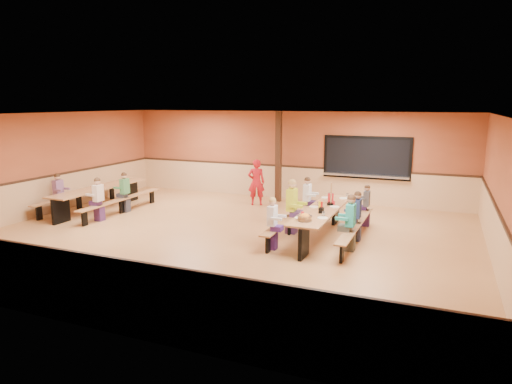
% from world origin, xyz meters
% --- Properties ---
extents(ground, '(12.00, 12.00, 0.00)m').
position_xyz_m(ground, '(0.00, 0.00, 0.00)').
color(ground, '#A46B3E').
rests_on(ground, ground).
extents(room_envelope, '(12.04, 10.04, 3.02)m').
position_xyz_m(room_envelope, '(0.00, 0.00, 0.69)').
color(room_envelope, '#994C2C').
rests_on(room_envelope, ground).
extents(kitchen_pass_through, '(2.78, 0.28, 1.38)m').
position_xyz_m(kitchen_pass_through, '(2.60, 4.96, 1.49)').
color(kitchen_pass_through, black).
rests_on(kitchen_pass_through, ground).
extents(structural_post, '(0.18, 0.18, 3.00)m').
position_xyz_m(structural_post, '(-0.20, 4.40, 1.50)').
color(structural_post, black).
rests_on(structural_post, ground).
extents(cafeteria_table_main, '(1.91, 3.70, 0.74)m').
position_xyz_m(cafeteria_table_main, '(2.23, 0.79, 0.53)').
color(cafeteria_table_main, '#9A663D').
rests_on(cafeteria_table_main, ground).
extents(cafeteria_table_second, '(1.91, 3.70, 0.74)m').
position_xyz_m(cafeteria_table_second, '(-4.82, 1.00, 0.53)').
color(cafeteria_table_second, '#9A663D').
rests_on(cafeteria_table_second, ground).
extents(seated_child_white_left, '(0.36, 0.29, 1.19)m').
position_xyz_m(seated_child_white_left, '(1.40, -0.49, 0.60)').
color(seated_child_white_left, white).
rests_on(seated_child_white_left, ground).
extents(seated_adult_yellow, '(0.45, 0.37, 1.37)m').
position_xyz_m(seated_adult_yellow, '(1.40, 0.92, 0.68)').
color(seated_adult_yellow, '#C4D423').
rests_on(seated_adult_yellow, ground).
extents(seated_child_grey_left, '(0.38, 0.31, 1.22)m').
position_xyz_m(seated_child_grey_left, '(1.40, 2.33, 0.61)').
color(seated_child_grey_left, white).
rests_on(seated_child_grey_left, ground).
extents(seated_child_teal_right, '(0.40, 0.33, 1.27)m').
position_xyz_m(seated_child_teal_right, '(3.05, 0.08, 0.64)').
color(seated_child_teal_right, teal).
rests_on(seated_child_teal_right, ground).
extents(seated_child_navy_right, '(0.36, 0.30, 1.20)m').
position_xyz_m(seated_child_navy_right, '(3.05, 0.90, 0.60)').
color(seated_child_navy_right, '#1C284E').
rests_on(seated_child_navy_right, ground).
extents(seated_child_char_right, '(0.33, 0.27, 1.12)m').
position_xyz_m(seated_child_char_right, '(3.05, 2.34, 0.56)').
color(seated_child_char_right, '#46484E').
rests_on(seated_child_char_right, ground).
extents(seated_child_purple_sec, '(0.37, 0.30, 1.21)m').
position_xyz_m(seated_child_purple_sec, '(-5.65, 0.21, 0.61)').
color(seated_child_purple_sec, '#7E5379').
rests_on(seated_child_purple_sec, ground).
extents(seated_child_green_sec, '(0.37, 0.30, 1.20)m').
position_xyz_m(seated_child_green_sec, '(-4.00, 1.19, 0.60)').
color(seated_child_green_sec, '#3F7E4B').
rests_on(seated_child_green_sec, ground).
extents(seated_child_tan_sec, '(0.37, 0.31, 1.22)m').
position_xyz_m(seated_child_tan_sec, '(-4.00, 0.03, 0.61)').
color(seated_child_tan_sec, beige).
rests_on(seated_child_tan_sec, ground).
extents(standing_woman, '(0.65, 0.55, 1.50)m').
position_xyz_m(standing_woman, '(-0.67, 3.60, 0.75)').
color(standing_woman, red).
rests_on(standing_woman, ground).
extents(punch_pitcher, '(0.16, 0.16, 0.22)m').
position_xyz_m(punch_pitcher, '(2.24, 1.63, 0.85)').
color(punch_pitcher, red).
rests_on(punch_pitcher, cafeteria_table_main).
extents(chip_bowl, '(0.32, 0.32, 0.15)m').
position_xyz_m(chip_bowl, '(2.16, -0.49, 0.81)').
color(chip_bowl, orange).
rests_on(chip_bowl, cafeteria_table_main).
extents(napkin_dispenser, '(0.10, 0.14, 0.13)m').
position_xyz_m(napkin_dispenser, '(2.31, 0.36, 0.80)').
color(napkin_dispenser, black).
rests_on(napkin_dispenser, cafeteria_table_main).
extents(condiment_mustard, '(0.06, 0.06, 0.17)m').
position_xyz_m(condiment_mustard, '(2.16, 0.81, 0.82)').
color(condiment_mustard, yellow).
rests_on(condiment_mustard, cafeteria_table_main).
extents(condiment_ketchup, '(0.06, 0.06, 0.17)m').
position_xyz_m(condiment_ketchup, '(2.20, 0.82, 0.82)').
color(condiment_ketchup, '#B2140F').
rests_on(condiment_ketchup, cafeteria_table_main).
extents(table_paddle, '(0.16, 0.16, 0.56)m').
position_xyz_m(table_paddle, '(2.32, 1.29, 0.88)').
color(table_paddle, black).
rests_on(table_paddle, cafeteria_table_main).
extents(place_settings, '(0.65, 3.30, 0.11)m').
position_xyz_m(place_settings, '(2.23, 0.79, 0.80)').
color(place_settings, beige).
rests_on(place_settings, cafeteria_table_main).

